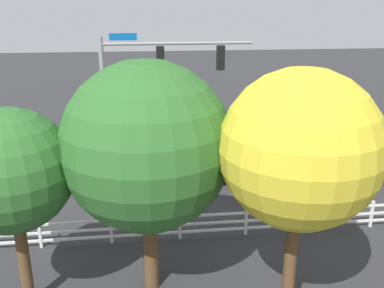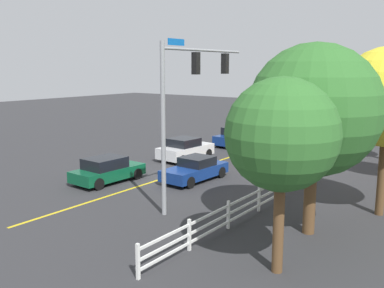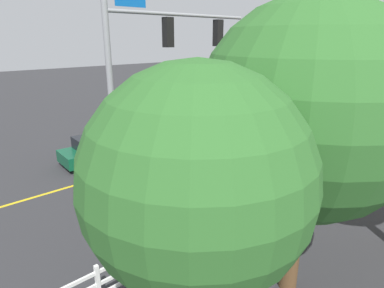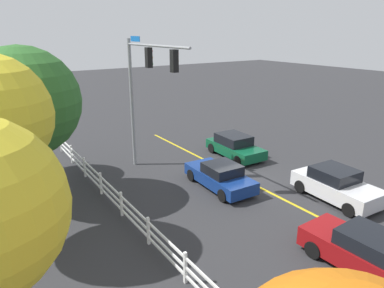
{
  "view_description": "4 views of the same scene",
  "coord_description": "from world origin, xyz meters",
  "px_view_note": "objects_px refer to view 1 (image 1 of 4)",
  "views": [
    {
      "loc": [
        3.41,
        21.25,
        8.67
      ],
      "look_at": [
        1.09,
        1.81,
        2.04
      ],
      "focal_mm": 39.02,
      "sensor_mm": 36.0,
      "label": 1
    },
    {
      "loc": [
        18.85,
        15.67,
        6.36
      ],
      "look_at": [
        0.56,
        2.24,
        2.3
      ],
      "focal_mm": 40.38,
      "sensor_mm": 36.0,
      "label": 2
    },
    {
      "loc": [
        9.99,
        13.54,
        6.35
      ],
      "look_at": [
        0.39,
        2.71,
        1.61
      ],
      "focal_mm": 30.5,
      "sensor_mm": 36.0,
      "label": 3
    },
    {
      "loc": [
        -13.55,
        12.18,
        7.8
      ],
      "look_at": [
        0.58,
        2.77,
        2.29
      ],
      "focal_mm": 32.66,
      "sensor_mm": 36.0,
      "label": 4
    }
  ],
  "objects_px": {
    "car_4": "(371,160)",
    "tree_4": "(11,171)",
    "car_0": "(222,168)",
    "car_1": "(277,140)",
    "car_3": "(384,137)",
    "tree_0": "(300,150)",
    "tree_3": "(147,147)",
    "car_2": "(156,146)"
  },
  "relations": [
    {
      "from": "tree_4",
      "to": "tree_3",
      "type": "bearing_deg",
      "value": -173.47
    },
    {
      "from": "car_0",
      "to": "car_4",
      "type": "height_order",
      "value": "car_4"
    },
    {
      "from": "car_0",
      "to": "tree_4",
      "type": "xyz_separation_m",
      "value": [
        7.51,
        8.61,
        3.73
      ]
    },
    {
      "from": "car_3",
      "to": "tree_3",
      "type": "height_order",
      "value": "tree_3"
    },
    {
      "from": "car_3",
      "to": "tree_4",
      "type": "height_order",
      "value": "tree_4"
    },
    {
      "from": "car_0",
      "to": "car_4",
      "type": "xyz_separation_m",
      "value": [
        -8.09,
        0.01,
        0.08
      ]
    },
    {
      "from": "tree_4",
      "to": "car_1",
      "type": "bearing_deg",
      "value": -133.08
    },
    {
      "from": "car_2",
      "to": "tree_0",
      "type": "xyz_separation_m",
      "value": [
        -3.3,
        13.62,
        4.42
      ]
    },
    {
      "from": "car_3",
      "to": "tree_3",
      "type": "distance_m",
      "value": 19.53
    },
    {
      "from": "car_3",
      "to": "car_4",
      "type": "relative_size",
      "value": 1.02
    },
    {
      "from": "tree_0",
      "to": "car_4",
      "type": "bearing_deg",
      "value": -129.11
    },
    {
      "from": "car_3",
      "to": "tree_3",
      "type": "xyz_separation_m",
      "value": [
        14.86,
        12.0,
        4.05
      ]
    },
    {
      "from": "tree_0",
      "to": "tree_4",
      "type": "xyz_separation_m",
      "value": [
        7.57,
        -1.27,
        -0.75
      ]
    },
    {
      "from": "car_3",
      "to": "tree_0",
      "type": "distance_m",
      "value": 18.1
    },
    {
      "from": "car_4",
      "to": "car_0",
      "type": "bearing_deg",
      "value": -1.7
    },
    {
      "from": "car_0",
      "to": "car_2",
      "type": "xyz_separation_m",
      "value": [
        3.23,
        -3.73,
        0.06
      ]
    },
    {
      "from": "tree_4",
      "to": "tree_0",
      "type": "bearing_deg",
      "value": 170.44
    },
    {
      "from": "car_0",
      "to": "car_1",
      "type": "xyz_separation_m",
      "value": [
        -4.14,
        -3.85,
        0.09
      ]
    },
    {
      "from": "car_2",
      "to": "car_1",
      "type": "bearing_deg",
      "value": 3.1
    },
    {
      "from": "car_4",
      "to": "tree_4",
      "type": "relative_size",
      "value": 0.73
    },
    {
      "from": "car_0",
      "to": "tree_0",
      "type": "distance_m",
      "value": 10.85
    },
    {
      "from": "car_1",
      "to": "tree_0",
      "type": "bearing_deg",
      "value": -103.26
    },
    {
      "from": "tree_3",
      "to": "car_3",
      "type": "bearing_deg",
      "value": -141.07
    },
    {
      "from": "tree_3",
      "to": "tree_0",
      "type": "bearing_deg",
      "value": 156.36
    },
    {
      "from": "car_3",
      "to": "tree_0",
      "type": "xyz_separation_m",
      "value": [
        10.98,
        13.7,
        4.39
      ]
    },
    {
      "from": "car_1",
      "to": "tree_0",
      "type": "xyz_separation_m",
      "value": [
        4.08,
        13.73,
        4.38
      ]
    },
    {
      "from": "tree_0",
      "to": "car_2",
      "type": "bearing_deg",
      "value": -76.39
    },
    {
      "from": "car_2",
      "to": "car_3",
      "type": "height_order",
      "value": "car_3"
    },
    {
      "from": "car_2",
      "to": "car_4",
      "type": "xyz_separation_m",
      "value": [
        -11.32,
        3.75,
        0.02
      ]
    },
    {
      "from": "car_2",
      "to": "tree_4",
      "type": "bearing_deg",
      "value": -106.88
    },
    {
      "from": "car_3",
      "to": "tree_4",
      "type": "bearing_deg",
      "value": -144.59
    },
    {
      "from": "car_2",
      "to": "tree_0",
      "type": "height_order",
      "value": "tree_0"
    },
    {
      "from": "tree_0",
      "to": "tree_3",
      "type": "relative_size",
      "value": 0.99
    },
    {
      "from": "car_3",
      "to": "car_1",
      "type": "bearing_deg",
      "value": -178.66
    },
    {
      "from": "car_0",
      "to": "tree_4",
      "type": "bearing_deg",
      "value": 51.3
    },
    {
      "from": "tree_3",
      "to": "tree_4",
      "type": "xyz_separation_m",
      "value": [
        3.69,
        0.42,
        -0.41
      ]
    },
    {
      "from": "car_3",
      "to": "tree_4",
      "type": "xyz_separation_m",
      "value": [
        18.55,
        12.42,
        3.64
      ]
    },
    {
      "from": "car_4",
      "to": "tree_4",
      "type": "height_order",
      "value": "tree_4"
    },
    {
      "from": "tree_3",
      "to": "tree_4",
      "type": "relative_size",
      "value": 1.19
    },
    {
      "from": "car_1",
      "to": "car_0",
      "type": "bearing_deg",
      "value": -133.8
    },
    {
      "from": "car_4",
      "to": "tree_4",
      "type": "xyz_separation_m",
      "value": [
        15.59,
        8.59,
        3.64
      ]
    },
    {
      "from": "car_4",
      "to": "tree_0",
      "type": "relative_size",
      "value": 0.61
    }
  ]
}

